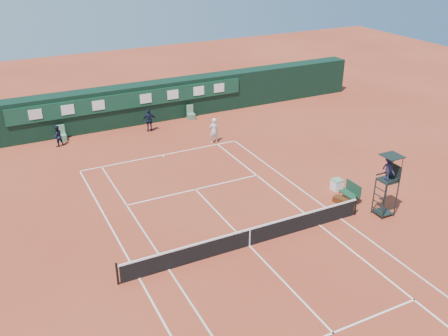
# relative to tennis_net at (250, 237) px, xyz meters

# --- Properties ---
(ground) EXTENTS (90.00, 90.00, 0.00)m
(ground) POSITION_rel_tennis_net_xyz_m (0.00, 0.00, -0.51)
(ground) COLOR #AA4028
(ground) RESTS_ON ground
(court_lines) EXTENTS (11.05, 23.85, 0.01)m
(court_lines) POSITION_rel_tennis_net_xyz_m (0.00, 0.00, -0.50)
(court_lines) COLOR white
(court_lines) RESTS_ON ground
(tennis_net) EXTENTS (12.90, 0.10, 1.10)m
(tennis_net) POSITION_rel_tennis_net_xyz_m (0.00, 0.00, 0.00)
(tennis_net) COLOR black
(tennis_net) RESTS_ON ground
(back_wall) EXTENTS (40.00, 1.65, 3.00)m
(back_wall) POSITION_rel_tennis_net_xyz_m (0.00, 18.74, 1.00)
(back_wall) COLOR black
(back_wall) RESTS_ON ground
(linesman_chair_left) EXTENTS (0.55, 0.50, 1.15)m
(linesman_chair_left) POSITION_rel_tennis_net_xyz_m (-5.50, 17.48, -0.19)
(linesman_chair_left) COLOR #598860
(linesman_chair_left) RESTS_ON ground
(linesman_chair_right) EXTENTS (0.55, 0.50, 1.15)m
(linesman_chair_right) POSITION_rel_tennis_net_xyz_m (4.50, 17.48, -0.19)
(linesman_chair_right) COLOR #537F60
(linesman_chair_right) RESTS_ON ground
(umpire_chair) EXTENTS (0.96, 0.95, 3.42)m
(umpire_chair) POSITION_rel_tennis_net_xyz_m (7.72, -0.64, 1.95)
(umpire_chair) COLOR black
(umpire_chair) RESTS_ON ground
(player_bench) EXTENTS (0.56, 1.20, 1.10)m
(player_bench) POSITION_rel_tennis_net_xyz_m (7.17, 1.30, 0.09)
(player_bench) COLOR #183E28
(player_bench) RESTS_ON ground
(tennis_bag) EXTENTS (0.67, 0.96, 0.33)m
(tennis_bag) POSITION_rel_tennis_net_xyz_m (6.54, 1.31, -0.34)
(tennis_bag) COLOR black
(tennis_bag) RESTS_ON ground
(cooler) EXTENTS (0.57, 0.57, 0.65)m
(cooler) POSITION_rel_tennis_net_xyz_m (7.33, 2.72, -0.18)
(cooler) COLOR white
(cooler) RESTS_ON ground
(tennis_ball) EXTENTS (0.06, 0.06, 0.06)m
(tennis_ball) POSITION_rel_tennis_net_xyz_m (1.16, 10.88, -0.48)
(tennis_ball) COLOR #A8C52D
(tennis_ball) RESTS_ON ground
(player) EXTENTS (0.67, 0.44, 1.83)m
(player) POSITION_rel_tennis_net_xyz_m (4.04, 12.30, 0.40)
(player) COLOR silver
(player) RESTS_ON ground
(ball_kid_left) EXTENTS (0.86, 0.75, 1.51)m
(ball_kid_left) POSITION_rel_tennis_net_xyz_m (-5.92, 16.61, 0.25)
(ball_kid_left) COLOR black
(ball_kid_left) RESTS_ON ground
(ball_kid_right) EXTENTS (1.07, 0.55, 1.74)m
(ball_kid_right) POSITION_rel_tennis_net_xyz_m (0.71, 16.45, 0.36)
(ball_kid_right) COLOR black
(ball_kid_right) RESTS_ON ground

